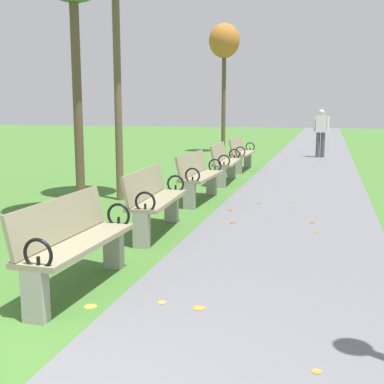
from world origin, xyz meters
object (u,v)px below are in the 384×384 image
park_bench_2 (74,242)px  park_bench_6 (241,153)px  park_bench_3 (154,199)px  park_bench_5 (225,162)px  tree_3 (224,44)px  park_bench_4 (199,175)px  pedestrian_walking (321,131)px

park_bench_2 → park_bench_6: same height
park_bench_3 → park_bench_6: size_ratio=1.01×
park_bench_2 → park_bench_5: 7.20m
park_bench_3 → park_bench_5: size_ratio=1.00×
park_bench_5 → tree_3: 8.52m
park_bench_4 → park_bench_6: size_ratio=1.01×
park_bench_2 → pedestrian_walking: bearing=81.5°
park_bench_3 → park_bench_5: 4.90m
park_bench_5 → pedestrian_walking: bearing=72.4°
park_bench_4 → tree_3: size_ratio=0.34×
park_bench_2 → park_bench_4: same height
park_bench_2 → tree_3: (-1.59, 14.78, 3.53)m
park_bench_4 → park_bench_6: 4.72m
park_bench_3 → park_bench_5: (-0.00, 4.90, 0.00)m
tree_3 → park_bench_2: bearing=-83.9°
park_bench_4 → tree_3: (-1.59, 9.99, 3.53)m
park_bench_6 → park_bench_5: bearing=-90.0°
park_bench_4 → pedestrian_walking: size_ratio=1.00×
pedestrian_walking → park_bench_6: bearing=-116.4°
park_bench_3 → park_bench_4: same height
park_bench_2 → tree_3: tree_3 is taller
park_bench_3 → park_bench_6: 7.21m
park_bench_3 → pedestrian_walking: bearing=79.8°
park_bench_4 → tree_3: 10.72m
park_bench_4 → park_bench_5: size_ratio=1.00×
park_bench_3 → park_bench_4: 2.49m
park_bench_6 → park_bench_2: bearing=-90.0°
park_bench_4 → pedestrian_walking: 9.07m
park_bench_6 → pedestrian_walking: 4.60m
park_bench_2 → park_bench_5: same height
tree_3 → pedestrian_walking: (3.63, -1.17, -3.09)m
park_bench_5 → tree_3: size_ratio=0.34×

